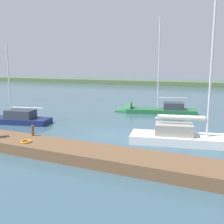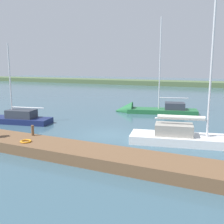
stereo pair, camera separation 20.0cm
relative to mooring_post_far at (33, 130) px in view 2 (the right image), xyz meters
The scene contains 8 objects.
ground_plane 5.52m from the mooring_post_far, 126.92° to the right, with size 200.00×200.00×0.00m, color #385666.
far_shoreline 57.48m from the mooring_post_far, 93.26° to the right, with size 180.00×8.00×2.40m, color #4C603D.
dock_pier 3.44m from the mooring_post_far, 165.42° to the left, with size 21.79×2.43×0.62m, color brown.
mooring_post_far is the anchor object (origin of this frame).
life_ring_buoy 1.52m from the mooring_post_far, 116.43° to the left, with size 0.66×0.66×0.10m, color orange.
sailboat_inner_slip 11.71m from the mooring_post_far, 155.61° to the right, with size 9.67×4.10×12.03m.
sailboat_far_left 8.27m from the mooring_post_far, 31.65° to the right, with size 7.71×3.40×7.85m.
sailboat_behind_pier 15.02m from the mooring_post_far, 102.39° to the right, with size 9.15×4.31×11.09m.
Camera 2 is at (-8.36, 16.95, 5.05)m, focal length 41.69 mm.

